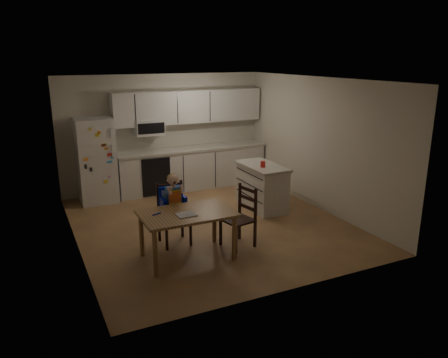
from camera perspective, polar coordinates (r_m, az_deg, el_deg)
room at (r=7.83m, az=-3.30°, el=3.84°), size 4.52×5.01×2.51m
refrigerator at (r=9.10m, az=-16.40°, el=2.35°), size 0.72×0.70×1.70m
kitchen_run at (r=9.69m, az=-4.47°, el=3.92°), size 3.37×0.62×2.15m
kitchen_island at (r=8.46m, az=4.96°, el=-0.97°), size 0.61×1.17×0.86m
red_cup at (r=8.17m, az=5.10°, el=1.93°), size 0.09×0.09×0.11m
dining_table at (r=6.32m, az=-4.86°, el=-5.17°), size 1.33×0.85×0.71m
napkin at (r=6.19m, az=-4.98°, el=-4.65°), size 0.27×0.23×0.01m
toddler_spoon at (r=6.24m, az=-8.86°, el=-4.56°), size 0.12×0.06×0.02m
chair_booster at (r=6.84m, az=-6.70°, el=-2.90°), size 0.43×0.43×1.14m
chair_side at (r=6.77m, az=2.45°, el=-4.39°), size 0.50×0.50×0.95m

